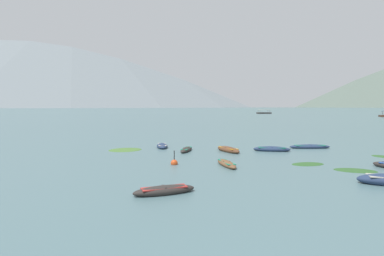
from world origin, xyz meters
The scene contains 16 objects.
ground_plane centered at (0.00, 1500.00, 0.00)m, with size 6000.00×6000.00×0.00m, color slate.
mountain_1 centered at (-703.79, 1646.63, 286.83)m, with size 2158.19×2158.19×573.67m, color slate.
mountain_2 centered at (191.01, 1557.14, 133.56)m, with size 904.56×904.56×267.12m, color slate.
rowboat_0 centered at (4.82, 24.02, 0.17)m, with size 3.48×1.56×0.55m.
rowboat_1 centered at (-3.11, 23.64, 0.14)m, with size 1.32×3.21×0.44m.
rowboat_2 centered at (0.07, 16.89, 0.14)m, with size 1.58×3.22×0.45m.
rowboat_3 centered at (-5.69, 26.13, 0.15)m, with size 1.62×3.32×0.49m.
rowboat_4 centered at (0.74, 23.46, 0.18)m, with size 2.42×3.39×0.58m.
rowboat_5 centered at (9.02, 26.07, 0.15)m, with size 4.11×1.29×0.47m.
rowboat_7 centered at (-3.42, 10.00, 0.15)m, with size 3.12×1.98×0.49m.
ferry_1 centered at (32.57, 165.75, 0.45)m, with size 8.22×4.94×2.54m.
mooring_buoy centered at (-3.62, 17.19, 0.11)m, with size 0.50×0.50×1.16m.
weed_patch_3 centered at (5.95, 17.64, 0.00)m, with size 2.46×1.41×0.14m, color #2D5628.
weed_patch_4 centered at (13.29, 21.08, 0.00)m, with size 1.88×1.22×0.14m, color #2D5628.
weed_patch_5 centered at (8.26, 15.55, 0.00)m, with size 1.50×2.61×0.14m, color #2D5628.
weed_patch_6 centered at (-8.97, 24.23, 0.00)m, with size 3.12×2.76×0.14m, color #477033.
Camera 1 is at (-1.60, -4.06, 4.15)m, focal length 28.28 mm.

